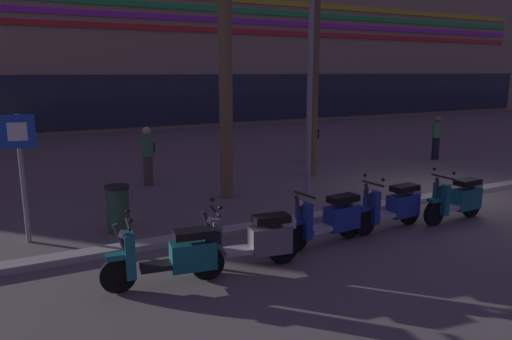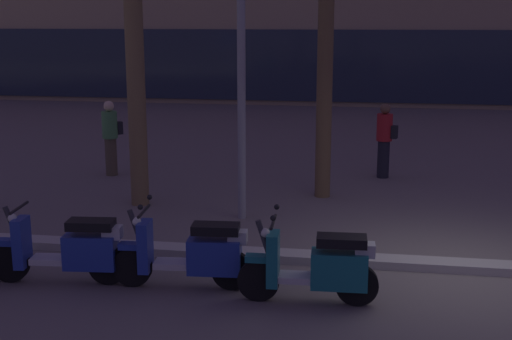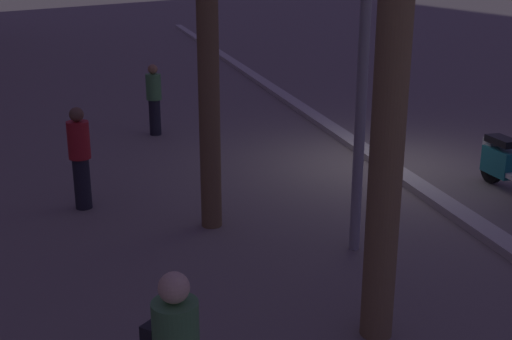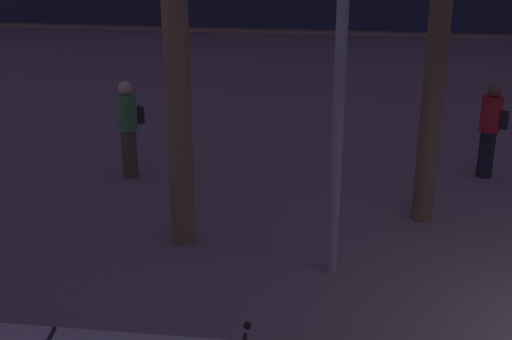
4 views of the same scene
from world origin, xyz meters
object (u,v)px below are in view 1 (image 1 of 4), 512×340
scooter_blue_mid_rear (394,206)px  pedestrian_window_shopping (436,137)px  scooter_grey_second_in_line (254,240)px  pedestrian_by_palm_tree (148,154)px  litter_bin (118,208)px  palm_tree_mid_walkway (225,2)px  street_lamp (311,33)px  scooter_teal_mid_centre (174,256)px  scooter_blue_lead_nearest (331,219)px  pedestrian_strolling_near_curb (311,138)px  crossing_sign (21,164)px  palm_tree_near_sign (315,9)px  scooter_teal_far_back (458,199)px

scooter_blue_mid_rear → pedestrian_window_shopping: (6.95, 5.22, 0.37)m
scooter_grey_second_in_line → pedestrian_by_palm_tree: 6.51m
litter_bin → palm_tree_mid_walkway: bearing=25.3°
palm_tree_mid_walkway → street_lamp: street_lamp is taller
scooter_teal_mid_centre → scooter_blue_mid_rear: 4.80m
scooter_teal_mid_centre → palm_tree_mid_walkway: bearing=56.9°
scooter_grey_second_in_line → scooter_blue_lead_nearest: (1.79, 0.35, 0.00)m
pedestrian_strolling_near_curb → litter_bin: (-7.56, -4.40, -0.38)m
scooter_blue_mid_rear → scooter_blue_lead_nearest: bearing=-176.7°
scooter_teal_mid_centre → scooter_blue_mid_rear: bearing=5.5°
palm_tree_mid_walkway → pedestrian_window_shopping: size_ratio=4.00×
pedestrian_by_palm_tree → street_lamp: street_lamp is taller
crossing_sign → palm_tree_near_sign: (8.00, 2.42, 3.40)m
scooter_grey_second_in_line → litter_bin: bearing=119.4°
scooter_teal_mid_centre → pedestrian_strolling_near_curb: (7.32, 7.24, 0.41)m
scooter_blue_lead_nearest → palm_tree_mid_walkway: bearing=95.4°
palm_tree_mid_walkway → street_lamp: bearing=-16.1°
scooter_grey_second_in_line → street_lamp: street_lamp is taller
palm_tree_mid_walkway → scooter_grey_second_in_line: bearing=-108.5°
scooter_blue_lead_nearest → crossing_sign: crossing_sign is taller
pedestrian_by_palm_tree → litter_bin: (-1.59, -3.67, -0.40)m
scooter_teal_mid_centre → palm_tree_near_sign: palm_tree_near_sign is taller
palm_tree_near_sign → litter_bin: 8.16m
litter_bin → palm_tree_near_sign: bearing=22.0°
scooter_grey_second_in_line → street_lamp: (3.47, 3.66, 3.63)m
crossing_sign → pedestrian_window_shopping: 13.88m
pedestrian_strolling_near_curb → scooter_teal_mid_centre: bearing=-135.3°
pedestrian_strolling_near_curb → pedestrian_by_palm_tree: size_ratio=0.98×
crossing_sign → palm_tree_mid_walkway: (4.65, 1.27, 3.25)m
scooter_blue_mid_rear → scooter_teal_far_back: (1.63, -0.22, 0.00)m
pedestrian_strolling_near_curb → scooter_grey_second_in_line: bearing=-129.6°
scooter_teal_far_back → street_lamp: 5.24m
scooter_blue_lead_nearest → pedestrian_strolling_near_curb: bearing=58.7°
palm_tree_mid_walkway → pedestrian_strolling_near_curb: 6.68m
scooter_blue_lead_nearest → street_lamp: size_ratio=0.27×
scooter_grey_second_in_line → pedestrian_strolling_near_curb: pedestrian_strolling_near_curb is taller
palm_tree_near_sign → street_lamp: street_lamp is taller
scooter_blue_mid_rear → street_lamp: (0.05, 3.21, 3.63)m
pedestrian_strolling_near_curb → pedestrian_window_shopping: size_ratio=1.02×
pedestrian_window_shopping → pedestrian_by_palm_tree: pedestrian_by_palm_tree is taller
scooter_blue_lead_nearest → crossing_sign: (-5.02, 2.63, 1.04)m
street_lamp → scooter_blue_lead_nearest: bearing=-117.0°
pedestrian_window_shopping → palm_tree_near_sign: bearing=-177.3°
scooter_teal_far_back → pedestrian_strolling_near_curb: (0.92, 7.00, 0.40)m
scooter_teal_mid_centre → crossing_sign: bearing=122.2°
scooter_grey_second_in_line → scooter_blue_mid_rear: bearing=7.4°
crossing_sign → street_lamp: bearing=5.8°
litter_bin → pedestrian_window_shopping: bearing=13.4°
scooter_blue_lead_nearest → pedestrian_window_shopping: bearing=31.8°
scooter_blue_mid_rear → street_lamp: bearing=89.2°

